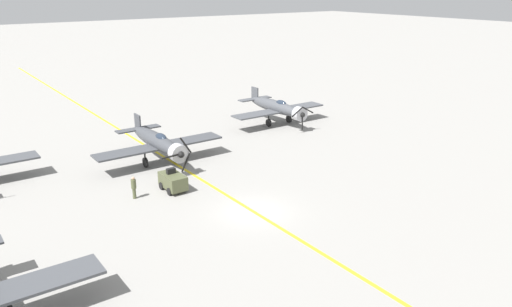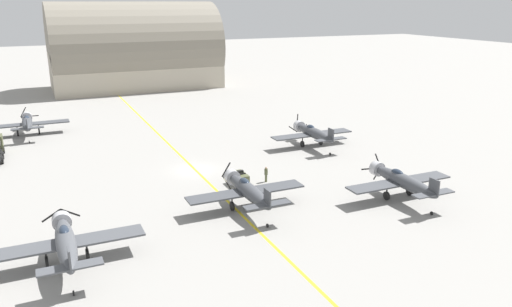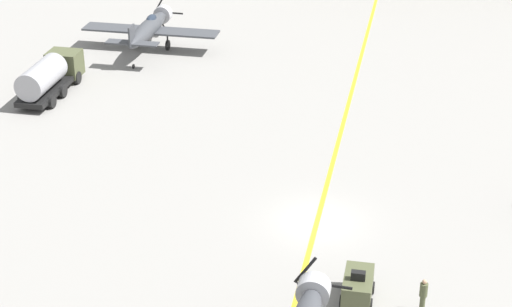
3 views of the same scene
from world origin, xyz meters
name	(u,v)px [view 3 (image 3 of 3)]	position (x,y,z in m)	size (l,w,h in m)	color
ground_plane	(317,222)	(0.00, 0.00, 0.00)	(400.00, 400.00, 0.00)	gray
taxiway_stripe	(317,221)	(0.00, 0.00, 0.00)	(0.30, 160.00, 0.01)	yellow
airplane_far_left	(149,28)	(-18.28, 26.06, 2.01)	(12.00, 9.98, 3.65)	#414449
fuel_tanker	(50,76)	(-22.70, 14.94, 1.51)	(2.67, 8.00, 2.98)	black
tow_tractor	(358,286)	(2.94, -7.00, 0.79)	(1.57, 2.60, 1.79)	#515638
ground_crew_walking	(423,294)	(6.09, -7.28, 0.97)	(0.39, 0.39, 1.78)	#515638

